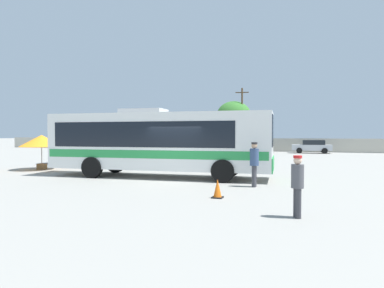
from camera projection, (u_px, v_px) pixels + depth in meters
name	position (u px, v px, depth m)	size (l,w,h in m)	color
ground_plane	(226.00, 163.00, 25.41)	(300.00, 300.00, 0.00)	gray
perimeter_wall	(260.00, 145.00, 43.39)	(80.00, 0.30, 1.65)	#B2AD9E
coach_bus_white_green	(157.00, 141.00, 17.14)	(11.29, 3.31, 3.42)	white
attendant_by_bus_door	(254.00, 161.00, 13.88)	(0.39, 0.39, 1.82)	#38383D
passenger_waiting_on_apron	(297.00, 182.00, 8.73)	(0.42, 0.42, 1.61)	#38383D
vendor_umbrella_near_gate_blue	(62.00, 141.00, 24.85)	(2.44, 2.44, 2.04)	gray
vendor_umbrella_secondary_orange	(42.00, 141.00, 20.68)	(2.57, 2.57, 2.11)	gray
parked_car_leftmost_white	(157.00, 144.00, 45.18)	(4.44, 2.07, 1.51)	silver
parked_car_second_white	(201.00, 145.00, 42.96)	(4.59, 2.03, 1.47)	silver
parked_car_third_black	(248.00, 146.00, 41.22)	(4.52, 1.99, 1.47)	black
parked_car_rightmost_silver	(312.00, 146.00, 38.75)	(4.36, 2.09, 1.50)	#B7BABF
utility_pole_near	(242.00, 118.00, 46.50)	(1.80, 0.36, 8.45)	#4C3823
roadside_tree_left	(164.00, 123.00, 50.72)	(4.25, 4.25, 5.59)	brown
roadside_tree_midleft	(234.00, 116.00, 47.65)	(4.77, 4.77, 6.78)	brown
traffic_cone_on_apron	(218.00, 189.00, 11.48)	(0.36, 0.36, 0.64)	black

